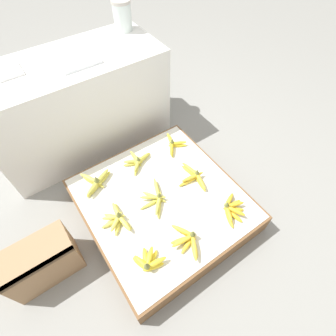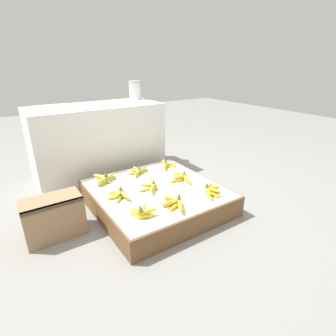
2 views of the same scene
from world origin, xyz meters
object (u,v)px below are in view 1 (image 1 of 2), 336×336
Objects in this scene: banana_bunch_back_left at (96,182)px; banana_bunch_back_midleft at (137,161)px; banana_bunch_back_midright at (173,144)px; wooden_crate at (42,262)px; banana_bunch_front_midleft at (188,239)px; banana_bunch_middle_left at (118,219)px; banana_bunch_middle_midleft at (156,198)px; banana_bunch_middle_midright at (194,176)px; banana_bunch_front_midright at (231,208)px; glass_jar at (122,15)px; banana_bunch_front_left at (148,262)px.

banana_bunch_back_midleft is at bearing 0.61° from banana_bunch_back_left.
banana_bunch_back_left is 1.10× the size of banana_bunch_back_midright.
banana_bunch_back_midleft is (0.79, 0.28, 0.05)m from wooden_crate.
banana_bunch_front_midleft is 0.43m from banana_bunch_middle_left.
banana_bunch_middle_midright reaches higher than banana_bunch_middle_midleft.
banana_bunch_middle_midright is (0.30, 0.32, -0.00)m from banana_bunch_front_midleft.
glass_jar is at bearing 86.10° from banana_bunch_front_midright.
banana_bunch_middle_midleft is 1.29m from glass_jar.
glass_jar reaches higher than banana_bunch_back_left.
banana_bunch_middle_midright is 1.16× the size of banana_bunch_back_left.
glass_jar is (0.09, 1.37, 0.62)m from banana_bunch_front_midright.
banana_bunch_middle_left is 0.98× the size of banana_bunch_back_left.
banana_bunch_middle_midright is 1.28× the size of banana_bunch_back_midright.
banana_bunch_back_midleft is at bearing 126.24° from banana_bunch_middle_midright.
banana_bunch_back_midright is at bearing -2.63° from banana_bunch_back_midleft.
wooden_crate reaches higher than banana_bunch_front_midright.
banana_bunch_back_left reaches higher than banana_bunch_middle_midright.
banana_bunch_front_left is 0.61× the size of banana_bunch_middle_midleft.
banana_bunch_back_midleft is at bearing 177.37° from banana_bunch_back_midright.
banana_bunch_middle_midright is 1.19× the size of banana_bunch_back_midleft.
wooden_crate reaches higher than banana_bunch_middle_midright.
banana_bunch_back_left is (-0.59, 0.65, 0.00)m from banana_bunch_front_midright.
banana_bunch_middle_midleft and banana_bunch_back_midright have the same top height.
banana_bunch_middle_left is at bearing 178.17° from banana_bunch_middle_midleft.
wooden_crate reaches higher than banana_bunch_back_left.
banana_bunch_front_midleft is at bearing -90.55° from banana_bunch_middle_midleft.
wooden_crate is at bearing -139.16° from glass_jar.
banana_bunch_back_midleft is (0.05, 0.32, 0.00)m from banana_bunch_middle_midleft.
wooden_crate is 1.63× the size of banana_bunch_back_left.
banana_bunch_middle_midright is (0.55, 0.30, -0.00)m from banana_bunch_front_left.
banana_bunch_middle_left reaches higher than banana_bunch_middle_midleft.
banana_bunch_middle_midleft is at bearing 136.04° from banana_bunch_front_midright.
banana_bunch_back_midleft is at bearing 80.51° from banana_bunch_middle_midleft.
banana_bunch_back_left reaches higher than banana_bunch_middle_left.
banana_bunch_front_left is 0.72× the size of banana_bunch_back_midleft.
wooden_crate is at bearing -160.34° from banana_bunch_back_midleft.
banana_bunch_middle_left is 0.85× the size of banana_bunch_middle_midleft.
banana_bunch_front_midright is at bearing -93.90° from glass_jar.
glass_jar reaches higher than banana_bunch_middle_midleft.
banana_bunch_front_midright is at bearing -91.48° from banana_bunch_back_midright.
banana_bunch_front_left is 0.87m from banana_bunch_back_midright.
glass_jar is (0.69, 0.73, 0.61)m from banana_bunch_back_left.
glass_jar reaches higher than banana_bunch_middle_left.
banana_bunch_middle_midleft is (0.73, -0.04, 0.05)m from wooden_crate.
wooden_crate is 2.34× the size of banana_bunch_front_left.
wooden_crate is 1.03m from banana_bunch_middle_midright.
banana_bunch_front_midleft is 1.23× the size of banana_bunch_back_midright.
banana_bunch_middle_midleft is (0.27, -0.01, -0.00)m from banana_bunch_middle_left.
banana_bunch_front_left is 0.63m from banana_bunch_back_left.
glass_jar reaches higher than banana_bunch_front_midleft.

